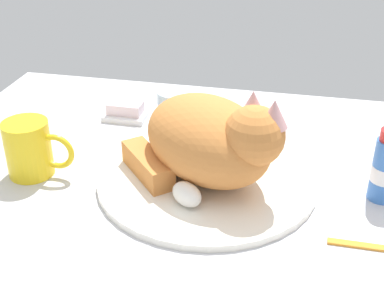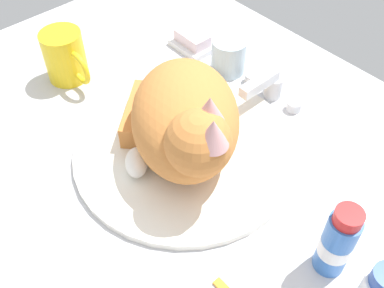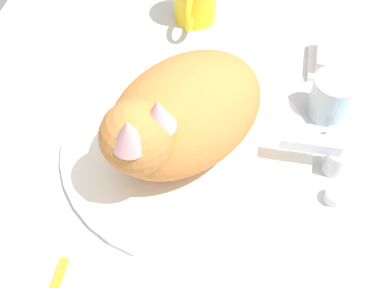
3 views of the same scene
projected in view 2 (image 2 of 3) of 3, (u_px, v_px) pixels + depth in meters
ground_plane at (186, 158)px, 78.17cm from camera, size 110.00×82.50×3.00cm
sink_basin at (186, 150)px, 76.63cm from camera, size 37.52×37.52×1.17cm
faucet at (269, 87)px, 84.32cm from camera, size 13.43×10.47×6.27cm
cat at (185, 121)px, 69.77cm from camera, size 30.47×28.11×17.12cm
coffee_mug at (66, 57)px, 86.89cm from camera, size 12.38×7.89×9.98cm
rinse_cup at (229, 56)px, 89.44cm from camera, size 6.75×6.75×7.03cm
soap_dish at (192, 45)px, 96.81cm from camera, size 9.00×6.40×1.20cm
soap_bar at (192, 38)px, 95.48cm from camera, size 7.28×4.42×2.41cm
toothpaste_bottle at (337, 242)px, 58.82cm from camera, size 4.38×4.38×12.45cm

